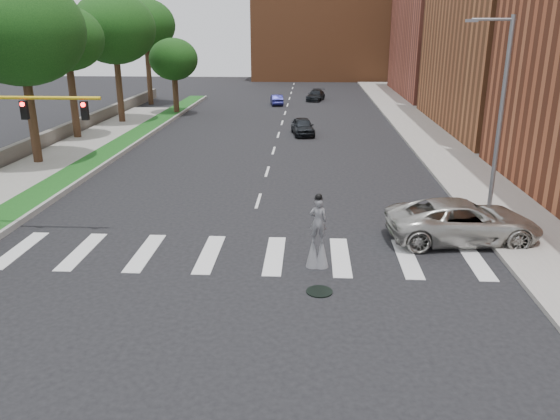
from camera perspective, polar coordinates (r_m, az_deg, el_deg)
name	(u,v)px	position (r m, az deg, el deg)	size (l,w,h in m)	color
ground_plane	(239,265)	(20.65, -4.33, -5.80)	(160.00, 160.00, 0.00)	black
grass_median	(117,147)	(41.97, -16.64, 6.32)	(2.00, 60.00, 0.25)	#144917
median_curb	(131,147)	(41.62, -15.27, 6.37)	(0.20, 60.00, 0.28)	gray
sidewalk_left	(5,184)	(34.39, -26.79, 2.41)	(4.00, 60.00, 0.18)	gray
sidewalk_right	(434,138)	(45.54, 15.79, 7.28)	(5.00, 90.00, 0.18)	gray
stone_wall	(55,135)	(45.80, -22.42, 7.23)	(0.50, 56.00, 1.10)	#5F5A52
manhole	(319,291)	(18.69, 4.14, -8.49)	(0.90, 0.90, 0.04)	black
building_far	(469,14)	(75.20, 19.16, 18.82)	(16.00, 22.00, 20.00)	#A24E3B
building_backdrop	(332,23)	(96.69, 5.45, 18.86)	(26.00, 14.00, 18.00)	#97552F
streetlight	(499,113)	(26.25, 21.90, 9.38)	(2.05, 0.20, 9.00)	slate
traffic_signal	(10,138)	(25.29, -26.37, 6.76)	(5.30, 0.23, 6.20)	black
stilt_performer	(318,239)	(20.12, 3.95, -3.04)	(0.84, 0.54, 2.85)	#372316
suv_crossing	(463,221)	(23.83, 18.60, -1.11)	(2.88, 6.26, 1.74)	#AEACA4
car_near	(303,126)	(45.49, 2.39, 8.72)	(1.64, 4.09, 1.39)	black
car_mid	(277,100)	(63.35, -0.35, 11.45)	(1.24, 3.55, 1.17)	navy
car_far	(316,95)	(67.31, 3.75, 11.87)	(1.74, 4.28, 1.24)	black
tree_2	(20,31)	(38.04, -25.57, 16.55)	(7.79, 7.79, 11.61)	#372316
tree_3	(66,39)	(45.90, -21.44, 16.27)	(5.64, 5.64, 10.05)	#372316
tree_4	(114,29)	(52.49, -16.98, 17.68)	(7.27, 7.27, 11.45)	#372316
tree_5	(145,25)	(65.07, -13.90, 18.22)	(6.57, 6.57, 11.46)	#372316
tree_6	(174,60)	(56.88, -11.06, 15.17)	(4.80, 4.80, 7.48)	#372316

